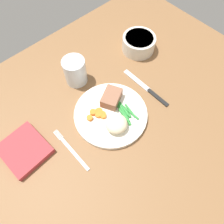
{
  "coord_description": "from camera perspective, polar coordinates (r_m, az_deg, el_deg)",
  "views": [
    {
      "loc": [
        -21.71,
        -24.17,
        63.41
      ],
      "look_at": [
        0.2,
        -0.41,
        4.6
      ],
      "focal_mm": 33.9,
      "sensor_mm": 36.0,
      "label": 1
    }
  ],
  "objects": [
    {
      "name": "dining_table",
      "position": [
        0.7,
        -0.35,
        -1.3
      ],
      "size": [
        120.0,
        90.0,
        2.0
      ],
      "color": "brown",
      "rests_on": "ground"
    },
    {
      "name": "dinner_plate",
      "position": [
        0.69,
        -0.0,
        -0.72
      ],
      "size": [
        23.78,
        23.78,
        1.6
      ],
      "primitive_type": "cylinder",
      "color": "white",
      "rests_on": "dining_table"
    },
    {
      "name": "meat_portion",
      "position": [
        0.69,
        -0.15,
        3.88
      ],
      "size": [
        8.9,
        8.03,
        3.45
      ],
      "primitive_type": "cube",
      "rotation": [
        0.0,
        0.0,
        0.47
      ],
      "color": "#936047",
      "rests_on": "dinner_plate"
    },
    {
      "name": "mashed_potatoes",
      "position": [
        0.64,
        1.19,
        -3.2
      ],
      "size": [
        6.82,
        6.74,
        3.87
      ],
      "primitive_type": "ellipsoid",
      "color": "beige",
      "rests_on": "dinner_plate"
    },
    {
      "name": "carrot_slices",
      "position": [
        0.67,
        -3.88,
        -0.62
      ],
      "size": [
        5.9,
        5.11,
        1.11
      ],
      "color": "orange",
      "rests_on": "dinner_plate"
    },
    {
      "name": "green_beans",
      "position": [
        0.68,
        3.52,
        0.06
      ],
      "size": [
        4.75,
        9.72,
        0.9
      ],
      "color": "#2D8C38",
      "rests_on": "dinner_plate"
    },
    {
      "name": "fork",
      "position": [
        0.66,
        -10.95,
        -9.99
      ],
      "size": [
        1.44,
        16.6,
        0.4
      ],
      "rotation": [
        0.0,
        0.0,
        -0.02
      ],
      "color": "silver",
      "rests_on": "dining_table"
    },
    {
      "name": "knife",
      "position": [
        0.76,
        9.29,
        6.31
      ],
      "size": [
        1.7,
        20.5,
        0.64
      ],
      "rotation": [
        0.0,
        0.0,
        0.08
      ],
      "color": "black",
      "rests_on": "dining_table"
    },
    {
      "name": "water_glass",
      "position": [
        0.75,
        -9.84,
        10.44
      ],
      "size": [
        7.71,
        7.71,
        9.62
      ],
      "color": "silver",
      "rests_on": "dining_table"
    },
    {
      "name": "salad_bowl",
      "position": [
        0.86,
        7.22,
        18.05
      ],
      "size": [
        12.53,
        12.53,
        5.82
      ],
      "color": "silver",
      "rests_on": "dining_table"
    },
    {
      "name": "napkin",
      "position": [
        0.69,
        -22.53,
        -9.33
      ],
      "size": [
        13.06,
        14.08,
        1.96
      ],
      "primitive_type": "cube",
      "rotation": [
        0.0,
        0.0,
        0.06
      ],
      "color": "#B2383D",
      "rests_on": "dining_table"
    }
  ]
}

